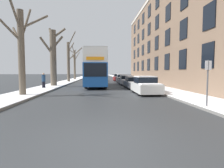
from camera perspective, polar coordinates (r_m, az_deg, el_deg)
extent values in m
plane|color=#303335|center=(4.80, -1.83, -18.30)|extent=(320.00, 320.00, 0.00)
cube|color=slate|center=(57.77, -9.98, 2.09)|extent=(2.77, 130.00, 0.13)
cube|color=white|center=(57.77, -9.98, 2.17)|extent=(2.74, 130.00, 0.03)
cube|color=slate|center=(57.81, 2.17, 2.15)|extent=(2.77, 130.00, 0.13)
cube|color=white|center=(57.81, 2.17, 2.23)|extent=(2.74, 130.00, 0.03)
cube|color=#7A604C|center=(26.62, 24.02, 14.33)|extent=(9.00, 38.23, 13.58)
cube|color=black|center=(14.21, 28.77, 8.15)|extent=(0.08, 1.40, 1.80)
cube|color=black|center=(17.47, 22.07, 7.46)|extent=(0.08, 1.40, 1.80)
cube|color=black|center=(20.89, 17.52, 6.93)|extent=(0.08, 1.40, 1.80)
cube|color=black|center=(24.40, 14.28, 6.52)|extent=(0.08, 1.40, 1.80)
cube|color=black|center=(27.97, 11.86, 6.21)|extent=(0.08, 1.40, 1.80)
cube|color=black|center=(31.58, 9.99, 5.95)|extent=(0.08, 1.40, 1.80)
cube|color=black|center=(35.21, 8.51, 5.75)|extent=(0.08, 1.40, 1.80)
cube|color=black|center=(38.87, 7.30, 5.58)|extent=(0.08, 1.40, 1.80)
cube|color=black|center=(14.69, 29.14, 18.76)|extent=(0.08, 1.40, 1.80)
cube|color=black|center=(17.86, 22.30, 16.18)|extent=(0.08, 1.40, 1.80)
cube|color=black|center=(21.21, 17.68, 14.27)|extent=(0.08, 1.40, 1.80)
cube|color=black|center=(24.68, 14.38, 12.83)|extent=(0.08, 1.40, 1.80)
cube|color=black|center=(28.21, 11.93, 11.72)|extent=(0.08, 1.40, 1.80)
cube|color=black|center=(31.80, 10.05, 10.85)|extent=(0.08, 1.40, 1.80)
cube|color=black|center=(35.41, 8.55, 10.15)|extent=(0.08, 1.40, 1.80)
cube|color=black|center=(39.05, 7.34, 9.57)|extent=(0.08, 1.40, 1.80)
cube|color=black|center=(21.88, 17.83, 21.27)|extent=(0.08, 1.40, 1.80)
cube|color=black|center=(25.25, 14.49, 18.92)|extent=(0.08, 1.40, 1.80)
cube|color=black|center=(28.72, 12.01, 17.10)|extent=(0.08, 1.40, 1.80)
cube|color=black|center=(32.24, 10.10, 15.64)|extent=(0.08, 1.40, 1.80)
cube|color=black|center=(35.81, 8.59, 14.47)|extent=(0.08, 1.40, 1.80)
cube|color=black|center=(39.41, 7.37, 13.50)|extent=(0.08, 1.40, 1.80)
cube|color=black|center=(26.09, 14.60, 24.69)|extent=(0.08, 1.40, 1.80)
cube|color=black|center=(29.46, 12.09, 22.24)|extent=(0.08, 1.40, 1.80)
cube|color=black|center=(32.90, 10.16, 20.28)|extent=(0.08, 1.40, 1.80)
cube|color=black|center=(36.41, 8.64, 18.67)|extent=(0.08, 1.40, 1.80)
cube|color=black|center=(39.95, 7.41, 17.34)|extent=(0.08, 1.40, 1.80)
cylinder|color=brown|center=(14.54, -27.48, 8.73)|extent=(0.46, 0.46, 6.30)
cylinder|color=brown|center=(14.97, -23.99, 18.02)|extent=(1.89, 0.89, 1.30)
cylinder|color=brown|center=(14.67, -30.22, 14.85)|extent=(1.25, 0.91, 1.46)
cylinder|color=brown|center=(15.42, -28.60, 13.56)|extent=(1.21, 1.28, 1.57)
cylinder|color=brown|center=(14.31, -29.34, 19.98)|extent=(0.19, 1.82, 2.18)
cylinder|color=brown|center=(15.42, -26.33, 16.98)|extent=(0.46, 1.39, 2.71)
cylinder|color=brown|center=(23.00, -18.64, 7.85)|extent=(0.75, 0.75, 6.97)
cylinder|color=brown|center=(23.15, -16.95, 15.55)|extent=(1.74, 0.49, 1.31)
cylinder|color=brown|center=(23.23, -17.30, 12.90)|extent=(1.38, 0.55, 1.63)
cylinder|color=brown|center=(23.12, -20.54, 11.47)|extent=(1.66, 0.78, 2.23)
cylinder|color=brown|center=(23.80, -19.24, 14.63)|extent=(0.91, 1.07, 2.04)
cylinder|color=brown|center=(32.31, -14.05, 6.86)|extent=(0.50, 0.50, 7.12)
cylinder|color=brown|center=(31.48, -13.08, 14.08)|extent=(1.79, 2.53, 2.15)
cylinder|color=brown|center=(33.30, -13.22, 11.64)|extent=(0.98, 1.80, 1.96)
cylinder|color=brown|center=(31.57, -12.01, 9.56)|extent=(2.70, 1.52, 2.14)
cylinder|color=brown|center=(41.85, -12.10, 6.00)|extent=(0.46, 0.46, 6.84)
cylinder|color=brown|center=(41.81, -12.57, 11.06)|extent=(0.68, 0.97, 1.80)
cylinder|color=brown|center=(41.36, -11.39, 8.79)|extent=(1.43, 1.29, 1.93)
cylinder|color=brown|center=(42.33, -13.34, 10.52)|extent=(1.85, 0.33, 1.25)
cylinder|color=brown|center=(42.42, -12.46, 8.36)|extent=(0.81, 1.06, 1.91)
cylinder|color=brown|center=(42.72, -11.97, 10.23)|extent=(0.28, 1.39, 1.23)
cube|color=#194C99|center=(22.78, -5.13, 3.25)|extent=(2.49, 11.10, 2.45)
cube|color=silver|center=(22.84, -5.16, 8.17)|extent=(2.44, 10.88, 1.46)
cube|color=silver|center=(22.92, -5.17, 10.14)|extent=(2.44, 10.88, 0.12)
cube|color=black|center=(22.78, -5.14, 4.43)|extent=(2.52, 9.77, 1.28)
cube|color=black|center=(22.85, -5.16, 8.35)|extent=(2.52, 9.77, 1.11)
cube|color=black|center=(17.25, -5.48, 4.60)|extent=(2.24, 0.06, 1.34)
cube|color=orange|center=(17.29, -5.50, 8.33)|extent=(1.74, 0.05, 0.32)
cylinder|color=black|center=(19.54, -8.44, 0.09)|extent=(0.30, 1.07, 1.07)
cylinder|color=black|center=(19.50, -2.14, 0.12)|extent=(0.30, 1.07, 1.07)
cylinder|color=black|center=(25.96, -7.36, 1.03)|extent=(0.30, 1.07, 1.07)
cylinder|color=black|center=(25.92, -2.62, 1.05)|extent=(0.30, 1.07, 1.07)
cube|color=silver|center=(14.86, 10.86, -1.16)|extent=(1.79, 3.99, 0.71)
cube|color=black|center=(14.97, 10.73, 1.24)|extent=(1.54, 2.00, 0.52)
cube|color=white|center=(14.96, 10.75, 2.40)|extent=(1.50, 1.90, 0.09)
cube|color=white|center=(13.47, 12.43, -0.02)|extent=(1.61, 1.04, 0.07)
cylinder|color=black|center=(13.54, 8.94, -2.53)|extent=(0.20, 0.62, 0.62)
cylinder|color=black|center=(13.97, 15.23, -2.42)|extent=(0.20, 0.62, 0.62)
cylinder|color=black|center=(15.87, 6.99, -1.58)|extent=(0.20, 0.62, 0.62)
cylinder|color=black|center=(16.24, 12.44, -1.51)|extent=(0.20, 0.62, 0.62)
cube|color=slate|center=(19.95, 6.99, -0.02)|extent=(1.75, 4.44, 0.59)
cube|color=black|center=(20.10, 6.90, 1.57)|extent=(1.51, 2.22, 0.50)
cube|color=white|center=(20.09, 6.91, 2.38)|extent=(1.47, 2.11, 0.07)
cube|color=white|center=(18.39, 7.94, 0.66)|extent=(1.58, 1.16, 0.06)
cylinder|color=black|center=(18.52, 5.45, -0.78)|extent=(0.20, 0.62, 0.62)
cylinder|color=black|center=(18.83, 10.05, -0.75)|extent=(0.20, 0.62, 0.62)
cylinder|color=black|center=(21.15, 4.26, -0.20)|extent=(0.20, 0.62, 0.62)
cylinder|color=black|center=(21.42, 8.31, -0.18)|extent=(0.20, 0.62, 0.62)
cube|color=#9EA3AD|center=(25.26, 4.64, 0.82)|extent=(1.85, 4.00, 0.60)
cube|color=black|center=(25.40, 4.59, 2.13)|extent=(1.59, 2.00, 0.54)
cube|color=white|center=(25.39, 4.60, 2.81)|extent=(1.55, 1.90, 0.06)
cube|color=white|center=(23.85, 5.16, 1.42)|extent=(1.66, 1.04, 0.05)
cylinder|color=black|center=(23.97, 3.15, 0.31)|extent=(0.20, 0.64, 0.64)
cylinder|color=black|center=(24.23, 6.97, 0.32)|extent=(0.20, 0.64, 0.64)
cylinder|color=black|center=(26.35, 2.50, 0.63)|extent=(0.20, 0.64, 0.64)
cylinder|color=black|center=(26.59, 5.98, 0.64)|extent=(0.20, 0.64, 0.64)
cube|color=black|center=(30.33, 3.18, 1.45)|extent=(1.71, 4.31, 0.72)
cube|color=black|center=(30.49, 3.14, 2.61)|extent=(1.47, 2.15, 0.50)
cube|color=white|center=(30.48, 3.14, 3.15)|extent=(1.44, 2.05, 0.08)
cube|color=white|center=(28.80, 3.56, 2.09)|extent=(1.54, 1.12, 0.06)
cylinder|color=black|center=(28.97, 2.03, 0.96)|extent=(0.20, 0.67, 0.67)
cylinder|color=black|center=(29.17, 4.95, 0.96)|extent=(0.20, 0.67, 0.67)
cylinder|color=black|center=(31.54, 1.53, 1.20)|extent=(0.20, 0.67, 0.67)
cylinder|color=black|center=(31.72, 4.22, 1.20)|extent=(0.20, 0.67, 0.67)
cube|color=maroon|center=(36.21, 2.00, 1.83)|extent=(1.82, 4.57, 0.70)
cube|color=black|center=(36.37, 1.97, 2.83)|extent=(1.56, 2.28, 0.56)
cube|color=white|center=(36.37, 1.97, 3.32)|extent=(1.53, 2.17, 0.06)
cube|color=white|center=(34.58, 2.28, 2.36)|extent=(1.63, 1.19, 0.05)
cylinder|color=black|center=(34.78, 0.93, 1.40)|extent=(0.20, 0.61, 0.61)
cylinder|color=black|center=(34.95, 3.53, 1.40)|extent=(0.20, 0.61, 0.61)
cylinder|color=black|center=(37.50, 0.56, 1.58)|extent=(0.20, 0.61, 0.61)
cylinder|color=black|center=(37.67, 2.98, 1.58)|extent=(0.20, 0.61, 0.61)
cube|color=#9EA3AD|center=(36.55, -5.99, 2.90)|extent=(2.05, 5.32, 1.95)
cube|color=black|center=(33.91, -6.14, 3.58)|extent=(1.80, 0.06, 0.86)
cylinder|color=black|center=(34.92, -7.56, 1.43)|extent=(0.22, 0.68, 0.68)
cylinder|color=black|center=(34.85, -4.59, 1.45)|extent=(0.22, 0.68, 0.68)
cylinder|color=black|center=(38.31, -7.25, 1.65)|extent=(0.22, 0.68, 0.68)
cylinder|color=black|center=(38.25, -4.54, 1.66)|extent=(0.22, 0.68, 0.68)
cylinder|color=black|center=(19.97, -21.62, -0.42)|extent=(0.18, 0.18, 0.82)
cylinder|color=black|center=(20.06, -21.20, -0.39)|extent=(0.18, 0.18, 0.82)
cylinder|color=navy|center=(19.98, -21.46, 1.79)|extent=(0.38, 0.38, 0.71)
sphere|color=tan|center=(19.97, -21.50, 3.14)|extent=(0.23, 0.23, 0.23)
cylinder|color=#4C4F54|center=(9.61, 28.70, -0.27)|extent=(0.07, 0.07, 2.39)
cube|color=silver|center=(9.57, 28.95, 5.38)|extent=(0.32, 0.02, 0.44)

